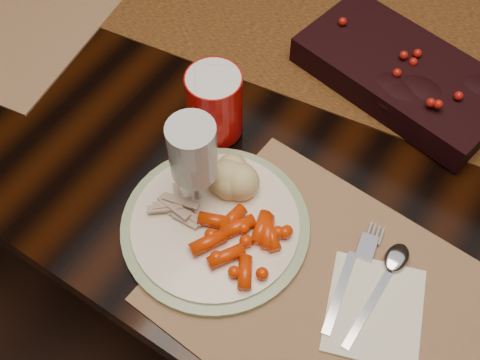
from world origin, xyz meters
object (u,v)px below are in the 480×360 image
Objects in this scene: dining_table at (323,208)px; baby_carrots at (240,242)px; mashed_potatoes at (232,179)px; dinner_plate at (215,225)px; napkin at (374,310)px; placemat_main at (339,304)px; red_cup at (215,104)px; wine_glass at (195,169)px; centerpiece at (403,71)px; turkey_shreds at (182,207)px.

baby_carrots is (0.01, -0.34, 0.40)m from dining_table.
mashed_potatoes is (-0.06, 0.07, 0.01)m from baby_carrots.
dinner_plate is 1.88× the size of napkin.
placemat_main is at bearing -178.85° from napkin.
dinner_plate is at bearing -79.34° from mashed_potatoes.
mashed_potatoes reaches higher than baby_carrots.
red_cup reaches higher than baby_carrots.
wine_glass reaches higher than red_cup.
centerpiece is 2.90× the size of red_cup.
dining_table is at bearing 119.50° from placemat_main.
red_cup is (-0.34, 0.13, 0.05)m from napkin.
wine_glass is at bearing -105.00° from dining_table.
baby_carrots is at bearing 167.82° from napkin.
baby_carrots is 1.56× the size of turkey_shreds.
mashed_potatoes is at bearing 129.97° from baby_carrots.
mashed_potatoes is 0.07m from wine_glass.
dinner_plate is 3.68× the size of turkey_shreds.
placemat_main is (0.10, -0.38, -0.03)m from centerpiece.
turkey_shreds is (-0.09, -0.33, 0.40)m from dining_table.
centerpiece is 0.39m from wine_glass.
centerpiece is 1.26× the size of dinner_plate.
red_cup is (-0.14, -0.18, 0.44)m from dining_table.
wine_glass is at bearing -65.97° from red_cup.
turkey_shreds is at bearing -170.19° from dinner_plate.
red_cup reaches higher than centerpiece.
baby_carrots reaches higher than dinner_plate.
mashed_potatoes is (-0.01, 0.06, 0.03)m from dinner_plate.
dinner_plate is at bearing 9.81° from turkey_shreds.
wine_glass is at bearing 178.33° from placemat_main.
placemat_main is 0.25m from turkey_shreds.
mashed_potatoes is at bearing 167.38° from placemat_main.
red_cup is 0.65× the size of wine_glass.
mashed_potatoes reaches higher than placemat_main.
centerpiece is 0.31m from red_cup.
wine_glass is at bearing -130.77° from mashed_potatoes.
placemat_main is at bearing -64.36° from dining_table.
turkey_shreds is at bearing -104.63° from dining_table.
turkey_shreds is at bearing 165.13° from napkin.
placemat_main is 4.05× the size of baby_carrots.
mashed_potatoes is at bearing 60.42° from turkey_shreds.
turkey_shreds is at bearing -100.77° from wine_glass.
baby_carrots is 0.98× the size of red_cup.
dining_table is 0.52m from placemat_main.
centerpiece is (0.06, 0.06, 0.41)m from dining_table.
dining_table is 0.53m from baby_carrots.
turkey_shreds is 0.63× the size of red_cup.
napkin is at bearing -21.22° from red_cup.
dining_table is at bearing 53.15° from red_cup.
red_cup is at bearing 107.86° from turkey_shreds.
placemat_main is 0.04m from napkin.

